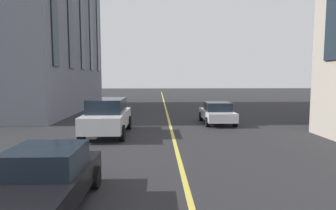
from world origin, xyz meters
The scene contains 4 objects.
lane_centre_line centered at (20.00, 0.00, 0.00)m, with size 80.00×0.16×0.01m.
car_white_far centered at (18.96, -3.06, 0.70)m, with size 3.90×1.89×1.40m.
car_white_near centered at (15.65, 3.39, 0.97)m, with size 4.70×2.14×1.88m.
car_black_oncoming centered at (7.19, 3.29, 0.70)m, with size 3.90×1.89×1.40m.
Camera 1 is at (1.04, 0.77, 2.96)m, focal length 30.11 mm.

